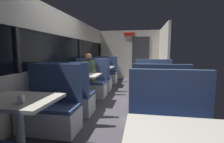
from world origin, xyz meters
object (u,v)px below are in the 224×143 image
object	(u,v)px
bench_far_window_facing_entry	(105,75)
coffee_cup_primary	(21,99)
dining_table_mid_window	(81,78)
bench_mid_window_facing_entry	(90,85)
dining_table_near_window	(19,107)
bench_front_aisle_facing_entry	(170,140)
bench_near_window_facing_entry	(51,111)
coffee_cup_secondary	(154,75)
bench_far_window_facing_end	(97,81)
bench_rear_aisle_facing_end	(159,106)
dining_table_rear_aisle	(156,82)
bench_rear_aisle_facing_entry	(153,89)
dining_table_far_window	(101,69)
seated_passenger	(89,78)
bench_mid_window_facing_end	(70,98)

from	to	relation	value
bench_far_window_facing_entry	coffee_cup_primary	xyz separation A→B (m)	(0.16, -5.14, 0.46)
dining_table_mid_window	bench_mid_window_facing_entry	xyz separation A→B (m)	(0.00, 0.70, -0.31)
dining_table_near_window	bench_front_aisle_facing_entry	bearing A→B (deg)	3.18
bench_near_window_facing_entry	coffee_cup_secondary	xyz separation A→B (m)	(1.76, 1.29, 0.46)
bench_far_window_facing_end	bench_rear_aisle_facing_end	size ratio (longest dim) A/B	1.00
bench_near_window_facing_entry	dining_table_rear_aisle	bearing A→B (deg)	34.93
dining_table_rear_aisle	bench_near_window_facing_entry	bearing A→B (deg)	-145.07
dining_table_rear_aisle	bench_rear_aisle_facing_entry	bearing A→B (deg)	90.00
dining_table_far_window	coffee_cup_secondary	xyz separation A→B (m)	(1.76, -2.31, 0.15)
bench_far_window_facing_end	bench_far_window_facing_entry	xyz separation A→B (m)	(0.00, 1.40, 0.00)
bench_near_window_facing_entry	coffee_cup_secondary	world-z (taller)	bench_near_window_facing_entry
bench_front_aisle_facing_entry	bench_near_window_facing_entry	bearing A→B (deg)	161.47
coffee_cup_secondary	bench_near_window_facing_entry	bearing A→B (deg)	-143.62
coffee_cup_secondary	bench_far_window_facing_entry	bearing A→B (deg)	120.30
dining_table_far_window	bench_far_window_facing_end	world-z (taller)	bench_far_window_facing_end
coffee_cup_secondary	bench_mid_window_facing_entry	bearing A→B (deg)	154.02
bench_rear_aisle_facing_entry	seated_passenger	distance (m)	1.81
bench_mid_window_facing_entry	bench_rear_aisle_facing_end	world-z (taller)	same
bench_front_aisle_facing_entry	dining_table_rear_aisle	distance (m)	1.88
dining_table_far_window	bench_far_window_facing_end	distance (m)	0.77
dining_table_near_window	bench_near_window_facing_entry	world-z (taller)	bench_near_window_facing_entry
dining_table_far_window	bench_mid_window_facing_end	bearing A→B (deg)	-90.00
bench_far_window_facing_end	seated_passenger	xyz separation A→B (m)	(0.00, -0.82, 0.21)
dining_table_near_window	dining_table_mid_window	size ratio (longest dim) A/B	1.00
bench_mid_window_facing_end	bench_rear_aisle_facing_end	distance (m)	1.80
bench_front_aisle_facing_entry	dining_table_far_window	bearing A→B (deg)	113.08
bench_rear_aisle_facing_end	bench_rear_aisle_facing_entry	size ratio (longest dim) A/B	1.00
bench_mid_window_facing_entry	coffee_cup_primary	world-z (taller)	bench_mid_window_facing_entry
bench_mid_window_facing_entry	bench_far_window_facing_end	size ratio (longest dim) A/B	1.00
dining_table_far_window	dining_table_rear_aisle	distance (m)	2.95
dining_table_near_window	dining_table_far_window	distance (m)	4.30
bench_front_aisle_facing_entry	coffee_cup_secondary	world-z (taller)	bench_front_aisle_facing_entry
dining_table_rear_aisle	bench_rear_aisle_facing_end	xyz separation A→B (m)	(0.00, -0.70, -0.31)
coffee_cup_secondary	coffee_cup_primary	bearing A→B (deg)	-126.89
bench_mid_window_facing_end	bench_mid_window_facing_entry	size ratio (longest dim) A/B	1.00
dining_table_near_window	bench_front_aisle_facing_entry	size ratio (longest dim) A/B	0.82
bench_mid_window_facing_entry	dining_table_far_window	distance (m)	1.48
dining_table_far_window	bench_far_window_facing_end	bearing A→B (deg)	-90.00
bench_near_window_facing_entry	bench_mid_window_facing_entry	size ratio (longest dim) A/B	1.00
bench_far_window_facing_end	coffee_cup_secondary	size ratio (longest dim) A/B	12.22
bench_front_aisle_facing_entry	coffee_cup_secondary	xyz separation A→B (m)	(-0.03, 1.89, 0.46)
bench_far_window_facing_end	coffee_cup_secondary	bearing A→B (deg)	-42.45
coffee_cup_secondary	dining_table_mid_window	bearing A→B (deg)	174.91
bench_rear_aisle_facing_end	dining_table_far_window	bearing A→B (deg)	120.42
coffee_cup_primary	coffee_cup_secondary	distance (m)	2.66
dining_table_near_window	bench_far_window_facing_entry	size ratio (longest dim) A/B	0.82
dining_table_mid_window	bench_rear_aisle_facing_end	world-z (taller)	bench_rear_aisle_facing_end
bench_far_window_facing_end	bench_front_aisle_facing_entry	distance (m)	3.93
dining_table_mid_window	bench_far_window_facing_entry	distance (m)	2.87
dining_table_near_window	dining_table_rear_aisle	bearing A→B (deg)	47.44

